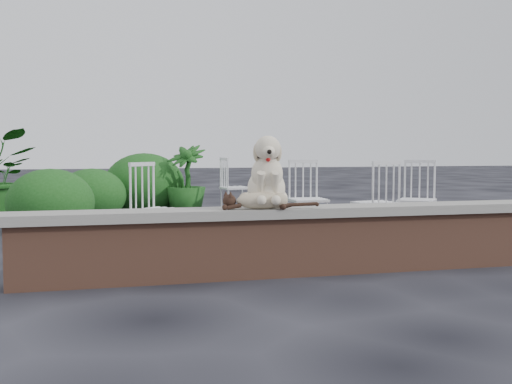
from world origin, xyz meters
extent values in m
plane|color=black|center=(0.00, 0.00, 0.00)|extent=(60.00, 60.00, 0.00)
cube|color=brown|center=(0.00, 0.00, 0.25)|extent=(6.00, 0.30, 0.50)
cube|color=slate|center=(0.00, 0.00, 0.54)|extent=(6.20, 0.40, 0.08)
imported|color=#164714|center=(-0.94, 4.95, 0.57)|extent=(0.90, 0.90, 1.14)
ellipsoid|color=#164714|center=(-2.91, 3.24, 0.39)|extent=(1.10, 1.01, 0.87)
ellipsoid|color=#164714|center=(-1.57, 5.47, 0.48)|extent=(1.34, 1.23, 1.06)
ellipsoid|color=#164714|center=(-2.42, 4.73, 0.37)|extent=(1.04, 0.95, 0.82)
camera|label=1|loc=(-2.29, -4.95, 1.07)|focal=42.94mm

